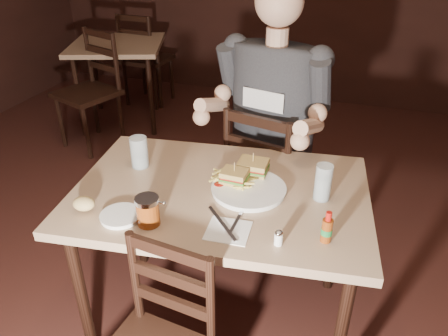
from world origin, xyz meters
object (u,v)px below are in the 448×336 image
(glass_right, at_px, (323,182))
(side_plate, at_px, (121,217))
(bg_chair_near, at_px, (87,93))
(dinner_plate, at_px, (249,190))
(bg_chair_far, at_px, (147,59))
(main_table, at_px, (220,205))
(chair_far, at_px, (270,179))
(diner, at_px, (271,91))
(syrup_dispenser, at_px, (148,211))
(hot_sauce, at_px, (327,227))
(bg_table, at_px, (118,53))
(glass_left, at_px, (139,152))

(glass_right, xyz_separation_m, side_plate, (-0.71, -0.38, -0.07))
(bg_chair_near, distance_m, dinner_plate, 2.34)
(bg_chair_far, height_order, side_plate, bg_chair_far)
(bg_chair_near, distance_m, side_plate, 2.28)
(main_table, bearing_deg, chair_far, 83.38)
(bg_chair_far, bearing_deg, diner, 135.60)
(main_table, bearing_deg, syrup_dispenser, -120.59)
(bg_chair_near, relative_size, diner, 0.91)
(bg_chair_far, bearing_deg, glass_right, 134.08)
(hot_sauce, bearing_deg, side_plate, -171.69)
(bg_chair_near, bearing_deg, syrup_dispenser, -30.03)
(main_table, distance_m, chair_far, 0.69)
(chair_far, relative_size, hot_sauce, 7.46)
(main_table, distance_m, hot_sauce, 0.52)
(bg_chair_far, relative_size, glass_right, 6.18)
(diner, distance_m, syrup_dispenser, 0.95)
(chair_far, xyz_separation_m, bg_chair_far, (-1.77, 1.93, 0.01))
(bg_table, height_order, side_plate, side_plate)
(bg_chair_far, distance_m, hot_sauce, 3.53)
(chair_far, bearing_deg, hot_sauce, 126.74)
(bg_table, relative_size, glass_right, 6.66)
(main_table, bearing_deg, hot_sauce, -22.81)
(dinner_plate, relative_size, side_plate, 1.98)
(bg_chair_near, bearing_deg, bg_chair_far, 109.49)
(chair_far, relative_size, syrup_dispenser, 8.07)
(diner, bearing_deg, bg_chair_near, 165.51)
(bg_table, distance_m, bg_chair_far, 0.59)
(diner, bearing_deg, side_plate, -99.73)
(glass_right, xyz_separation_m, syrup_dispenser, (-0.59, -0.37, -0.02))
(dinner_plate, xyz_separation_m, side_plate, (-0.41, -0.33, -0.00))
(side_plate, bearing_deg, hot_sauce, 8.31)
(bg_table, bearing_deg, bg_chair_far, 90.00)
(bg_chair_near, xyz_separation_m, syrup_dispenser, (1.52, -1.78, 0.34))
(main_table, xyz_separation_m, glass_right, (0.41, 0.07, 0.16))
(diner, distance_m, dinner_plate, 0.62)
(bg_table, height_order, chair_far, chair_far)
(bg_chair_near, height_order, glass_left, bg_chair_near)
(main_table, xyz_separation_m, bg_table, (-1.69, 2.02, -0.01))
(chair_far, xyz_separation_m, side_plate, (-0.37, -0.95, 0.31))
(glass_right, relative_size, side_plate, 1.00)
(main_table, relative_size, hot_sauce, 10.65)
(bg_chair_near, bearing_deg, bg_table, 109.49)
(main_table, distance_m, side_plate, 0.43)
(bg_table, distance_m, hot_sauce, 3.10)
(diner, xyz_separation_m, glass_right, (0.35, -0.52, -0.16))
(chair_far, distance_m, glass_left, 0.84)
(glass_right, bearing_deg, hot_sauce, -79.22)
(glass_left, relative_size, side_plate, 0.94)
(bg_table, height_order, syrup_dispenser, syrup_dispenser)
(diner, bearing_deg, main_table, -84.01)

